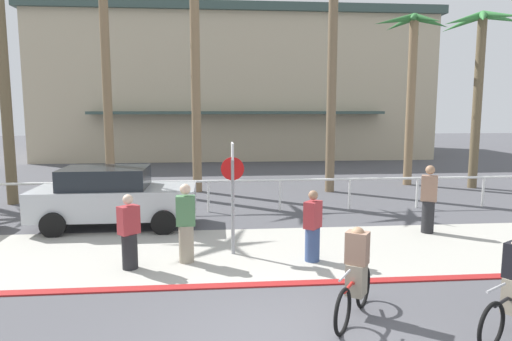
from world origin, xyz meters
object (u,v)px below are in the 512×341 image
(stop_sign_bike_lane, at_px, (233,182))
(palm_tree_4, at_px, (334,40))
(pedestrian_0, at_px, (186,227))
(pedestrian_3, at_px, (313,229))
(palm_tree_2, at_px, (104,12))
(pedestrian_2, at_px, (129,235))
(cyclist_red_0, at_px, (356,275))
(palm_tree_5, at_px, (412,62))
(pedestrian_1, at_px, (429,202))
(palm_tree_6, at_px, (480,59))
(car_silver_1, at_px, (113,197))
(palm_tree_3, at_px, (195,26))

(stop_sign_bike_lane, height_order, palm_tree_4, palm_tree_4)
(pedestrian_0, xyz_separation_m, pedestrian_3, (2.72, -0.18, -0.08))
(palm_tree_2, bearing_deg, pedestrian_2, -75.91)
(cyclist_red_0, distance_m, pedestrian_0, 4.04)
(palm_tree_5, distance_m, pedestrian_1, 9.20)
(palm_tree_4, relative_size, palm_tree_5, 1.17)
(palm_tree_6, height_order, pedestrian_3, palm_tree_6)
(stop_sign_bike_lane, relative_size, palm_tree_2, 0.27)
(pedestrian_3, bearing_deg, palm_tree_4, 73.14)
(pedestrian_3, bearing_deg, pedestrian_2, -178.04)
(car_silver_1, xyz_separation_m, pedestrian_1, (8.46, -1.40, -0.01))
(cyclist_red_0, relative_size, pedestrian_1, 0.84)
(pedestrian_1, bearing_deg, pedestrian_3, -150.87)
(stop_sign_bike_lane, relative_size, cyclist_red_0, 1.66)
(palm_tree_5, height_order, palm_tree_6, palm_tree_5)
(palm_tree_3, bearing_deg, pedestrian_2, -97.20)
(palm_tree_5, height_order, pedestrian_1, palm_tree_5)
(cyclist_red_0, bearing_deg, pedestrian_1, 53.70)
(pedestrian_3, bearing_deg, pedestrian_0, 176.26)
(car_silver_1, bearing_deg, palm_tree_2, 102.72)
(palm_tree_6, distance_m, cyclist_red_0, 14.84)
(palm_tree_3, relative_size, pedestrian_0, 5.13)
(pedestrian_2, height_order, pedestrian_3, pedestrian_2)
(palm_tree_5, bearing_deg, stop_sign_bike_lane, -131.47)
(palm_tree_5, distance_m, pedestrian_2, 14.74)
(stop_sign_bike_lane, relative_size, palm_tree_4, 0.30)
(palm_tree_4, relative_size, pedestrian_0, 4.85)
(palm_tree_5, relative_size, palm_tree_6, 1.01)
(palm_tree_6, relative_size, pedestrian_2, 4.50)
(palm_tree_6, bearing_deg, pedestrian_2, -145.02)
(pedestrian_1, bearing_deg, palm_tree_6, 52.60)
(pedestrian_0, bearing_deg, palm_tree_2, 110.67)
(palm_tree_3, xyz_separation_m, car_silver_1, (-2.16, -5.29, -5.52))
(palm_tree_4, relative_size, pedestrian_1, 4.60)
(car_silver_1, bearing_deg, palm_tree_6, 21.10)
(pedestrian_2, bearing_deg, pedestrian_3, 1.96)
(cyclist_red_0, xyz_separation_m, pedestrian_2, (-3.99, 2.55, 0.03))
(stop_sign_bike_lane, height_order, palm_tree_6, palm_tree_6)
(palm_tree_5, xyz_separation_m, pedestrian_0, (-8.96, -9.45, -4.40))
(palm_tree_5, xyz_separation_m, pedestrian_3, (-6.24, -9.63, -4.48))
(stop_sign_bike_lane, bearing_deg, palm_tree_5, 48.53)
(palm_tree_5, bearing_deg, palm_tree_2, 178.97)
(car_silver_1, distance_m, pedestrian_0, 3.88)
(palm_tree_3, relative_size, palm_tree_5, 1.24)
(pedestrian_2, bearing_deg, palm_tree_5, 44.02)
(pedestrian_0, bearing_deg, palm_tree_4, 57.03)
(palm_tree_6, bearing_deg, palm_tree_2, 175.17)
(palm_tree_2, bearing_deg, stop_sign_bike_lane, -63.05)
(stop_sign_bike_lane, distance_m, pedestrian_2, 2.50)
(palm_tree_3, xyz_separation_m, palm_tree_4, (5.24, -0.46, -0.50))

